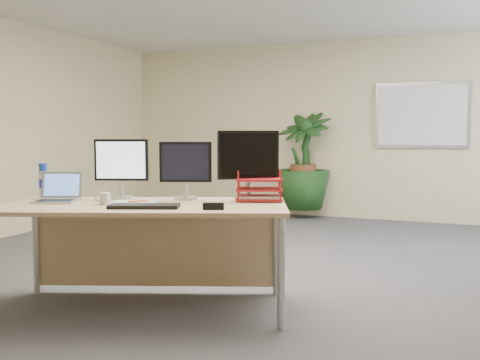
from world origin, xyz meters
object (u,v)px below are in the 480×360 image
at_px(desk, 149,224).
at_px(floor_plant, 303,169).
at_px(monitor_right, 186,166).
at_px(monitor_left, 122,165).
at_px(laptop, 59,194).

relative_size(desk, floor_plant, 1.47).
height_order(desk, floor_plant, floor_plant).
distance_m(floor_plant, monitor_right, 4.23).
height_order(floor_plant, monitor_right, floor_plant).
height_order(desk, monitor_right, monitor_right).
relative_size(monitor_left, laptop, 1.22).
relative_size(desk, laptop, 5.80).
relative_size(floor_plant, monitor_right, 3.37).
bearing_deg(desk, monitor_left, 160.62).
distance_m(desk, floor_plant, 4.45).
relative_size(floor_plant, monitor_left, 3.23).
bearing_deg(floor_plant, monitor_left, -93.53).
bearing_deg(monitor_left, laptop, -135.15).
xyz_separation_m(monitor_left, monitor_right, (0.49, 0.13, -0.01)).
bearing_deg(floor_plant, desk, -89.53).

